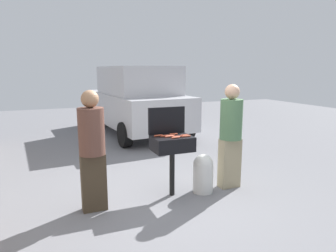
{
  "coord_description": "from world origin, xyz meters",
  "views": [
    {
      "loc": [
        -1.64,
        -4.02,
        1.93
      ],
      "look_at": [
        0.25,
        0.57,
        1.0
      ],
      "focal_mm": 32.28,
      "sensor_mm": 36.0,
      "label": 1
    }
  ],
  "objects_px": {
    "hot_dog_2": "(186,136)",
    "person_right": "(231,133)",
    "hot_dog_8": "(176,138)",
    "person_left": "(92,147)",
    "hot_dog_6": "(165,136)",
    "hot_dog_1": "(177,137)",
    "hot_dog_3": "(158,136)",
    "hot_dog_0": "(174,134)",
    "parked_minivan": "(136,100)",
    "hot_dog_5": "(184,135)",
    "hot_dog_4": "(169,136)",
    "bbq_grill": "(172,146)",
    "hot_dog_7": "(170,136)",
    "propane_tank": "(203,173)"
  },
  "relations": [
    {
      "from": "parked_minivan",
      "to": "hot_dog_2",
      "type": "bearing_deg",
      "value": 77.37
    },
    {
      "from": "hot_dog_3",
      "to": "parked_minivan",
      "type": "bearing_deg",
      "value": 77.48
    },
    {
      "from": "hot_dog_0",
      "to": "parked_minivan",
      "type": "relative_size",
      "value": 0.03
    },
    {
      "from": "propane_tank",
      "to": "person_right",
      "type": "bearing_deg",
      "value": 3.16
    },
    {
      "from": "hot_dog_2",
      "to": "person_right",
      "type": "relative_size",
      "value": 0.08
    },
    {
      "from": "hot_dog_8",
      "to": "person_left",
      "type": "distance_m",
      "value": 1.2
    },
    {
      "from": "hot_dog_0",
      "to": "hot_dog_7",
      "type": "height_order",
      "value": "same"
    },
    {
      "from": "hot_dog_7",
      "to": "parked_minivan",
      "type": "distance_m",
      "value": 4.82
    },
    {
      "from": "hot_dog_1",
      "to": "person_left",
      "type": "bearing_deg",
      "value": 177.71
    },
    {
      "from": "bbq_grill",
      "to": "hot_dog_1",
      "type": "relative_size",
      "value": 7.21
    },
    {
      "from": "hot_dog_7",
      "to": "parked_minivan",
      "type": "height_order",
      "value": "parked_minivan"
    },
    {
      "from": "hot_dog_2",
      "to": "person_right",
      "type": "xyz_separation_m",
      "value": [
        0.83,
        0.07,
        -0.03
      ]
    },
    {
      "from": "hot_dog_4",
      "to": "person_left",
      "type": "distance_m",
      "value": 1.13
    },
    {
      "from": "hot_dog_4",
      "to": "hot_dog_8",
      "type": "relative_size",
      "value": 1.0
    },
    {
      "from": "propane_tank",
      "to": "hot_dog_6",
      "type": "bearing_deg",
      "value": 170.58
    },
    {
      "from": "hot_dog_8",
      "to": "person_left",
      "type": "height_order",
      "value": "person_left"
    },
    {
      "from": "person_right",
      "to": "hot_dog_6",
      "type": "bearing_deg",
      "value": -11.25
    },
    {
      "from": "hot_dog_3",
      "to": "person_right",
      "type": "relative_size",
      "value": 0.08
    },
    {
      "from": "hot_dog_2",
      "to": "hot_dog_8",
      "type": "height_order",
      "value": "same"
    },
    {
      "from": "bbq_grill",
      "to": "hot_dog_6",
      "type": "distance_m",
      "value": 0.19
    },
    {
      "from": "bbq_grill",
      "to": "parked_minivan",
      "type": "bearing_deg",
      "value": 79.92
    },
    {
      "from": "bbq_grill",
      "to": "hot_dog_5",
      "type": "bearing_deg",
      "value": -16.39
    },
    {
      "from": "bbq_grill",
      "to": "person_right",
      "type": "distance_m",
      "value": 1.02
    },
    {
      "from": "hot_dog_1",
      "to": "person_left",
      "type": "xyz_separation_m",
      "value": [
        -1.23,
        0.05,
        -0.04
      ]
    },
    {
      "from": "hot_dog_2",
      "to": "hot_dog_6",
      "type": "relative_size",
      "value": 1.0
    },
    {
      "from": "bbq_grill",
      "to": "hot_dog_1",
      "type": "height_order",
      "value": "hot_dog_1"
    },
    {
      "from": "propane_tank",
      "to": "parked_minivan",
      "type": "relative_size",
      "value": 0.14
    },
    {
      "from": "hot_dog_8",
      "to": "propane_tank",
      "type": "xyz_separation_m",
      "value": [
        0.51,
        0.07,
        -0.63
      ]
    },
    {
      "from": "bbq_grill",
      "to": "hot_dog_0",
      "type": "distance_m",
      "value": 0.19
    },
    {
      "from": "hot_dog_2",
      "to": "person_right",
      "type": "distance_m",
      "value": 0.83
    },
    {
      "from": "hot_dog_5",
      "to": "person_left",
      "type": "bearing_deg",
      "value": 179.96
    },
    {
      "from": "hot_dog_0",
      "to": "person_right",
      "type": "xyz_separation_m",
      "value": [
        0.95,
        -0.14,
        -0.03
      ]
    },
    {
      "from": "hot_dog_2",
      "to": "hot_dog_5",
      "type": "distance_m",
      "value": 0.06
    },
    {
      "from": "hot_dog_7",
      "to": "hot_dog_8",
      "type": "xyz_separation_m",
      "value": [
        0.03,
        -0.14,
        0.0
      ]
    },
    {
      "from": "hot_dog_3",
      "to": "hot_dog_8",
      "type": "xyz_separation_m",
      "value": [
        0.19,
        -0.22,
        0.0
      ]
    },
    {
      "from": "hot_dog_6",
      "to": "parked_minivan",
      "type": "relative_size",
      "value": 0.03
    },
    {
      "from": "bbq_grill",
      "to": "hot_dog_3",
      "type": "relative_size",
      "value": 7.21
    },
    {
      "from": "hot_dog_0",
      "to": "hot_dog_2",
      "type": "bearing_deg",
      "value": -59.59
    },
    {
      "from": "hot_dog_5",
      "to": "propane_tank",
      "type": "bearing_deg",
      "value": -4.24
    },
    {
      "from": "person_right",
      "to": "parked_minivan",
      "type": "bearing_deg",
      "value": -95.46
    },
    {
      "from": "person_left",
      "to": "person_right",
      "type": "distance_m",
      "value": 2.21
    },
    {
      "from": "hot_dog_2",
      "to": "hot_dog_4",
      "type": "height_order",
      "value": "same"
    },
    {
      "from": "hot_dog_7",
      "to": "person_left",
      "type": "relative_size",
      "value": 0.08
    },
    {
      "from": "hot_dog_6",
      "to": "propane_tank",
      "type": "distance_m",
      "value": 0.88
    },
    {
      "from": "hot_dog_3",
      "to": "parked_minivan",
      "type": "xyz_separation_m",
      "value": [
        1.03,
        4.65,
        0.08
      ]
    },
    {
      "from": "hot_dog_6",
      "to": "hot_dog_1",
      "type": "bearing_deg",
      "value": -41.42
    },
    {
      "from": "bbq_grill",
      "to": "hot_dog_2",
      "type": "bearing_deg",
      "value": -32.23
    },
    {
      "from": "hot_dog_6",
      "to": "propane_tank",
      "type": "bearing_deg",
      "value": -9.42
    },
    {
      "from": "bbq_grill",
      "to": "hot_dog_1",
      "type": "distance_m",
      "value": 0.19
    },
    {
      "from": "hot_dog_7",
      "to": "propane_tank",
      "type": "distance_m",
      "value": 0.83
    }
  ]
}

